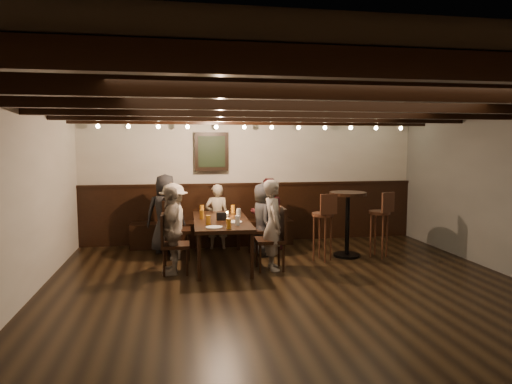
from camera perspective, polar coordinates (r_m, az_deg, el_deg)
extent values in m
plane|color=black|center=(5.75, 5.45, -13.22)|extent=(7.00, 7.00, 0.00)
plane|color=black|center=(5.45, 5.71, 11.36)|extent=(7.00, 7.00, 0.00)
plane|color=beige|center=(8.87, -0.45, 1.55)|extent=(6.50, 0.00, 6.50)
plane|color=beige|center=(5.57, -28.65, -1.83)|extent=(0.00, 7.00, 7.00)
cube|color=black|center=(8.91, -0.40, -2.64)|extent=(6.50, 0.08, 1.10)
cube|color=black|center=(8.62, -5.39, -5.16)|extent=(3.00, 0.45, 0.45)
cube|color=black|center=(8.65, -5.60, 5.06)|extent=(0.62, 0.12, 0.72)
cube|color=black|center=(8.59, -5.56, 5.05)|extent=(0.50, 0.02, 0.58)
cube|color=black|center=(2.78, 22.50, 14.29)|extent=(6.50, 0.10, 0.16)
cube|color=black|center=(3.80, 12.91, 12.22)|extent=(6.50, 0.10, 0.16)
cube|color=black|center=(4.89, 7.56, 10.90)|extent=(6.50, 0.10, 0.16)
cube|color=black|center=(6.00, 4.19, 10.01)|extent=(6.50, 0.10, 0.16)
cube|color=black|center=(7.13, 1.90, 9.39)|extent=(6.50, 0.10, 0.16)
cube|color=black|center=(8.27, 0.23, 8.92)|extent=(6.50, 0.10, 0.16)
sphere|color=#FFE099|center=(8.22, -19.16, 7.78)|extent=(0.07, 0.07, 0.07)
sphere|color=#FFE099|center=(8.11, -9.44, 8.05)|extent=(0.07, 0.07, 0.07)
sphere|color=#FFE099|center=(8.24, 0.26, 8.10)|extent=(0.07, 0.07, 0.07)
sphere|color=#FFE099|center=(8.59, 9.41, 7.93)|extent=(0.07, 0.07, 0.07)
sphere|color=#FFE099|center=(9.14, 17.65, 7.61)|extent=(0.07, 0.07, 0.07)
cube|color=black|center=(7.21, -4.38, -3.66)|extent=(0.90, 1.91, 0.06)
cylinder|color=black|center=(6.40, -7.11, -8.18)|extent=(0.06, 0.06, 0.65)
cylinder|color=black|center=(8.13, -7.41, -5.13)|extent=(0.06, 0.06, 0.65)
cylinder|color=black|center=(6.45, -0.49, -8.01)|extent=(0.06, 0.06, 0.65)
cylinder|color=black|center=(8.18, -2.22, -5.02)|extent=(0.06, 0.06, 0.65)
cube|color=black|center=(7.68, -9.84, -4.76)|extent=(0.46, 0.46, 0.05)
cube|color=black|center=(7.64, -11.41, -2.77)|extent=(0.05, 0.45, 0.49)
cube|color=black|center=(6.80, -10.02, -6.58)|extent=(0.41, 0.41, 0.05)
cube|color=black|center=(6.76, -11.60, -4.57)|extent=(0.05, 0.40, 0.44)
cube|color=black|center=(7.77, 0.57, -4.85)|extent=(0.42, 0.42, 0.05)
cube|color=black|center=(7.76, 1.93, -3.00)|extent=(0.05, 0.41, 0.45)
cube|color=black|center=(6.90, 1.75, -6.07)|extent=(0.44, 0.44, 0.05)
cube|color=black|center=(6.89, 3.35, -3.89)|extent=(0.05, 0.43, 0.47)
imported|color=black|center=(8.09, -11.21, -2.65)|extent=(0.68, 0.45, 1.38)
imported|color=gray|center=(8.26, -4.89, -3.07)|extent=(0.44, 0.29, 1.18)
imported|color=#4D1A1F|center=(8.21, 1.46, -2.73)|extent=(0.64, 0.50, 1.28)
imported|color=#A99D8F|center=(7.65, -10.24, -3.58)|extent=(0.49, 0.82, 1.25)
imported|color=gray|center=(6.76, -10.48, -4.73)|extent=(0.33, 0.76, 1.28)
imported|color=#2A2A2D|center=(7.75, 0.94, -3.43)|extent=(0.41, 0.61, 1.24)
imported|color=gray|center=(6.86, 2.16, -4.13)|extent=(0.34, 0.50, 1.36)
cylinder|color=#BF7219|center=(7.87, -6.78, -2.15)|extent=(0.07, 0.07, 0.14)
cylinder|color=#BF7219|center=(7.86, -2.90, -2.13)|extent=(0.07, 0.07, 0.14)
cylinder|color=#BF7219|center=(7.28, -6.80, -2.81)|extent=(0.07, 0.07, 0.14)
cylinder|color=silver|center=(7.42, -2.18, -2.61)|extent=(0.07, 0.07, 0.14)
cylinder|color=#BF7219|center=(6.74, -5.98, -3.51)|extent=(0.07, 0.07, 0.14)
cylinder|color=silver|center=(6.67, -2.33, -3.58)|extent=(0.07, 0.07, 0.14)
cylinder|color=#BF7219|center=(6.41, -3.43, -3.98)|extent=(0.07, 0.07, 0.14)
cylinder|color=white|center=(6.51, -5.26, -4.41)|extent=(0.24, 0.24, 0.01)
cylinder|color=white|center=(6.92, -2.72, -3.76)|extent=(0.24, 0.24, 0.01)
cube|color=black|center=(7.15, -4.36, -3.03)|extent=(0.15, 0.10, 0.12)
cylinder|color=beige|center=(7.51, -3.63, -2.86)|extent=(0.05, 0.05, 0.05)
cylinder|color=black|center=(7.93, 11.27, -7.74)|extent=(0.45, 0.45, 0.04)
cylinder|color=black|center=(7.83, 11.34, -4.09)|extent=(0.07, 0.07, 1.03)
cylinder|color=black|center=(7.75, 11.42, -0.20)|extent=(0.62, 0.62, 0.05)
cylinder|color=#3B1E12|center=(7.44, 8.34, -2.80)|extent=(0.35, 0.35, 0.05)
cube|color=#3B1E12|center=(7.28, 9.08, -1.53)|extent=(0.30, 0.11, 0.33)
cylinder|color=#3B1E12|center=(7.85, 15.18, -2.48)|extent=(0.35, 0.35, 0.05)
cube|color=#3B1E12|center=(7.73, 16.19, -1.26)|extent=(0.29, 0.17, 0.33)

